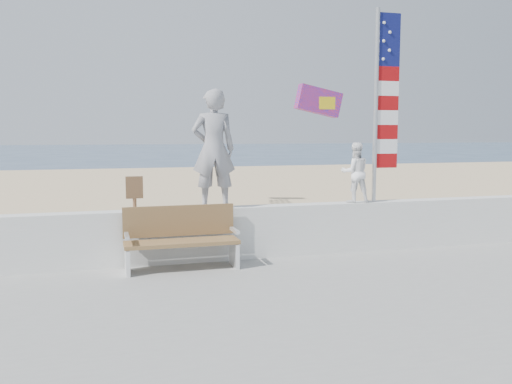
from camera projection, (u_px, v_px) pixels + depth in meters
ground at (278, 302)px, 7.56m from camera, size 220.00×220.00×0.00m
sand at (183, 211)px, 16.15m from camera, size 90.00×40.00×0.08m
seawall at (242, 232)px, 9.41m from camera, size 30.00×0.35×0.90m
adult at (214, 149)px, 9.11m from camera, size 0.77×0.55×2.00m
child at (355, 172)px, 9.89m from camera, size 0.59×0.50×1.10m
bench at (181, 237)px, 8.65m from camera, size 1.80×0.57×1.00m
flag at (382, 98)px, 9.88m from camera, size 0.50×0.08×3.50m
parafoil_kite at (320, 101)px, 11.92m from camera, size 1.07×0.28×0.73m
sign at (135, 208)px, 10.22m from camera, size 0.32×0.07×1.46m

